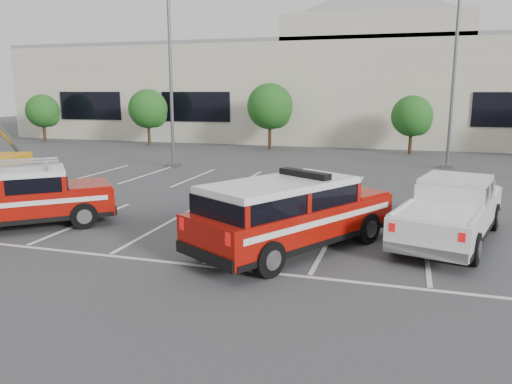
# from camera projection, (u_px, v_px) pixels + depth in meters

# --- Properties ---
(ground) EXTENTS (120.00, 120.00, 0.00)m
(ground) POSITION_uv_depth(u_px,v_px,m) (239.00, 235.00, 15.12)
(ground) COLOR #39393B
(ground) RESTS_ON ground
(stall_markings) EXTENTS (23.00, 15.00, 0.01)m
(stall_markings) POSITION_uv_depth(u_px,v_px,m) (276.00, 203.00, 19.35)
(stall_markings) COLOR silver
(stall_markings) RESTS_ON ground
(convention_building) EXTENTS (60.00, 16.99, 13.20)m
(convention_building) POSITION_uv_depth(u_px,v_px,m) (356.00, 86.00, 44.03)
(convention_building) COLOR beige
(convention_building) RESTS_ON ground
(tree_far_left) EXTENTS (2.77, 2.77, 3.99)m
(tree_far_left) POSITION_uv_depth(u_px,v_px,m) (44.00, 112.00, 42.34)
(tree_far_left) COLOR #3F2B19
(tree_far_left) RESTS_ON ground
(tree_left) EXTENTS (3.07, 3.07, 4.42)m
(tree_left) POSITION_uv_depth(u_px,v_px,m) (149.00, 110.00, 39.46)
(tree_left) COLOR #3F2B19
(tree_left) RESTS_ON ground
(tree_mid_left) EXTENTS (3.37, 3.37, 4.85)m
(tree_mid_left) POSITION_uv_depth(u_px,v_px,m) (271.00, 108.00, 36.59)
(tree_mid_left) COLOR #3F2B19
(tree_mid_left) RESTS_ON ground
(tree_mid_right) EXTENTS (2.77, 2.77, 3.99)m
(tree_mid_right) POSITION_uv_depth(u_px,v_px,m) (413.00, 117.00, 33.87)
(tree_mid_right) COLOR #3F2B19
(tree_mid_right) RESTS_ON ground
(light_pole_left) EXTENTS (0.90, 0.60, 10.24)m
(light_pole_left) POSITION_uv_depth(u_px,v_px,m) (171.00, 74.00, 27.61)
(light_pole_left) COLOR #59595E
(light_pole_left) RESTS_ON ground
(light_pole_mid) EXTENTS (0.90, 0.60, 10.24)m
(light_pole_mid) POSITION_uv_depth(u_px,v_px,m) (454.00, 74.00, 27.13)
(light_pole_mid) COLOR #59595E
(light_pole_mid) RESTS_ON ground
(fire_chief_suv) EXTENTS (5.03, 6.39, 2.15)m
(fire_chief_suv) POSITION_uv_depth(u_px,v_px,m) (291.00, 219.00, 13.52)
(fire_chief_suv) COLOR maroon
(fire_chief_suv) RESTS_ON ground
(white_pickup) EXTENTS (3.50, 6.23, 1.81)m
(white_pickup) POSITION_uv_depth(u_px,v_px,m) (450.00, 216.00, 14.45)
(white_pickup) COLOR silver
(white_pickup) RESTS_ON ground
(ladder_suv) EXTENTS (5.44, 5.08, 2.11)m
(ladder_suv) POSITION_uv_depth(u_px,v_px,m) (20.00, 201.00, 15.82)
(ladder_suv) COLOR maroon
(ladder_suv) RESTS_ON ground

